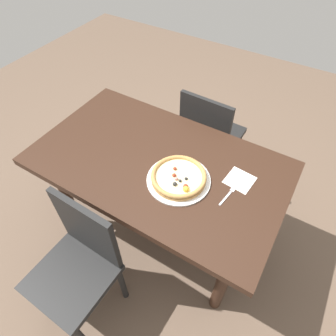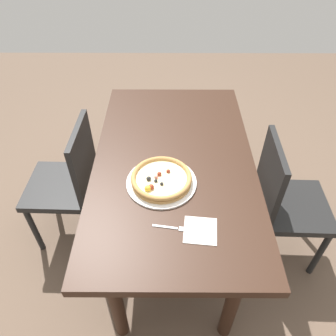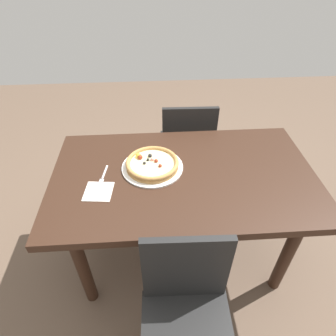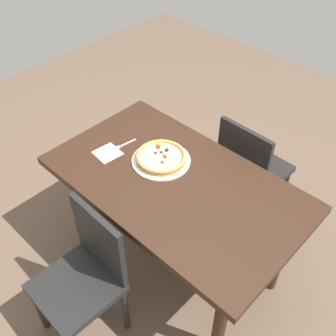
{
  "view_description": "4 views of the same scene",
  "coord_description": "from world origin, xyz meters",
  "px_view_note": "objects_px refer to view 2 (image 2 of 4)",
  "views": [
    {
      "loc": [
        0.63,
        -0.94,
        1.96
      ],
      "look_at": [
        0.09,
        -0.03,
        0.77
      ],
      "focal_mm": 31.16,
      "sensor_mm": 36.0,
      "label": 1
    },
    {
      "loc": [
        1.26,
        -0.03,
        1.88
      ],
      "look_at": [
        0.09,
        -0.03,
        0.77
      ],
      "focal_mm": 34.44,
      "sensor_mm": 36.0,
      "label": 2
    },
    {
      "loc": [
        0.17,
        1.16,
        1.78
      ],
      "look_at": [
        0.09,
        -0.03,
        0.77
      ],
      "focal_mm": 30.47,
      "sensor_mm": 36.0,
      "label": 3
    },
    {
      "loc": [
        -1.05,
        1.16,
        2.3
      ],
      "look_at": [
        0.09,
        -0.03,
        0.77
      ],
      "focal_mm": 42.49,
      "sensor_mm": 36.0,
      "label": 4
    }
  ],
  "objects_px": {
    "chair_far": "(284,201)",
    "plate": "(161,182)",
    "chair_near": "(69,181)",
    "pizza": "(161,179)",
    "dining_table": "(174,173)",
    "napkin": "(200,230)",
    "fork": "(175,228)"
  },
  "relations": [
    {
      "from": "chair_far",
      "to": "plate",
      "type": "distance_m",
      "value": 0.76
    },
    {
      "from": "chair_near",
      "to": "pizza",
      "type": "height_order",
      "value": "chair_near"
    },
    {
      "from": "chair_near",
      "to": "pizza",
      "type": "relative_size",
      "value": 2.94
    },
    {
      "from": "chair_far",
      "to": "plate",
      "type": "bearing_deg",
      "value": -78.3
    },
    {
      "from": "dining_table",
      "to": "chair_far",
      "type": "height_order",
      "value": "chair_far"
    },
    {
      "from": "pizza",
      "to": "napkin",
      "type": "height_order",
      "value": "pizza"
    },
    {
      "from": "dining_table",
      "to": "fork",
      "type": "relative_size",
      "value": 8.73
    },
    {
      "from": "pizza",
      "to": "fork",
      "type": "relative_size",
      "value": 1.78
    },
    {
      "from": "fork",
      "to": "plate",
      "type": "bearing_deg",
      "value": 111.48
    },
    {
      "from": "chair_near",
      "to": "napkin",
      "type": "height_order",
      "value": "chair_near"
    },
    {
      "from": "plate",
      "to": "fork",
      "type": "xyz_separation_m",
      "value": [
        0.27,
        0.06,
        -0.0
      ]
    },
    {
      "from": "napkin",
      "to": "pizza",
      "type": "bearing_deg",
      "value": -148.47
    },
    {
      "from": "pizza",
      "to": "fork",
      "type": "distance_m",
      "value": 0.28
    },
    {
      "from": "dining_table",
      "to": "pizza",
      "type": "distance_m",
      "value": 0.22
    },
    {
      "from": "plate",
      "to": "napkin",
      "type": "relative_size",
      "value": 2.45
    },
    {
      "from": "napkin",
      "to": "dining_table",
      "type": "bearing_deg",
      "value": -166.59
    },
    {
      "from": "napkin",
      "to": "plate",
      "type": "bearing_deg",
      "value": -148.68
    },
    {
      "from": "fork",
      "to": "napkin",
      "type": "distance_m",
      "value": 0.11
    },
    {
      "from": "plate",
      "to": "napkin",
      "type": "bearing_deg",
      "value": 31.32
    },
    {
      "from": "chair_far",
      "to": "fork",
      "type": "bearing_deg",
      "value": -56.59
    },
    {
      "from": "dining_table",
      "to": "pizza",
      "type": "xyz_separation_m",
      "value": [
        0.17,
        -0.06,
        0.13
      ]
    },
    {
      "from": "chair_near",
      "to": "pizza",
      "type": "xyz_separation_m",
      "value": [
        0.27,
        0.57,
        0.3
      ]
    },
    {
      "from": "plate",
      "to": "fork",
      "type": "height_order",
      "value": "plate"
    },
    {
      "from": "chair_far",
      "to": "pizza",
      "type": "distance_m",
      "value": 0.77
    },
    {
      "from": "chair_near",
      "to": "pizza",
      "type": "bearing_deg",
      "value": -114.09
    },
    {
      "from": "chair_near",
      "to": "chair_far",
      "type": "height_order",
      "value": "same"
    },
    {
      "from": "dining_table",
      "to": "chair_near",
      "type": "distance_m",
      "value": 0.66
    },
    {
      "from": "plate",
      "to": "pizza",
      "type": "relative_size",
      "value": 1.16
    },
    {
      "from": "chair_far",
      "to": "plate",
      "type": "xyz_separation_m",
      "value": [
        0.12,
        -0.7,
        0.28
      ]
    },
    {
      "from": "chair_near",
      "to": "dining_table",
      "type": "bearing_deg",
      "value": -97.59
    },
    {
      "from": "chair_near",
      "to": "pizza",
      "type": "distance_m",
      "value": 0.7
    },
    {
      "from": "dining_table",
      "to": "chair_near",
      "type": "relative_size",
      "value": 1.66
    }
  ]
}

